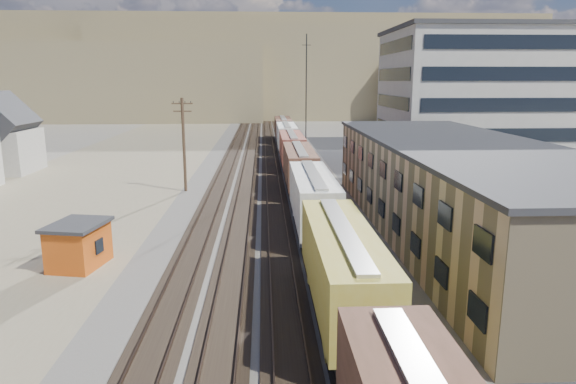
{
  "coord_description": "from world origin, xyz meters",
  "views": [
    {
      "loc": [
        -0.05,
        -12.76,
        11.79
      ],
      "look_at": [
        1.89,
        27.43,
        3.0
      ],
      "focal_mm": 32.0,
      "sensor_mm": 36.0,
      "label": 1
    }
  ],
  "objects_px": {
    "freight_train": "(305,179)",
    "parked_car_blue": "(497,175)",
    "maintenance_shed": "(79,244)",
    "utility_pole_north": "(184,143)"
  },
  "relations": [
    {
      "from": "freight_train",
      "to": "parked_car_blue",
      "type": "height_order",
      "value": "freight_train"
    },
    {
      "from": "maintenance_shed",
      "to": "parked_car_blue",
      "type": "relative_size",
      "value": 0.77
    },
    {
      "from": "freight_train",
      "to": "utility_pole_north",
      "type": "distance_m",
      "value": 14.93
    },
    {
      "from": "freight_train",
      "to": "parked_car_blue",
      "type": "distance_m",
      "value": 26.33
    },
    {
      "from": "utility_pole_north",
      "to": "maintenance_shed",
      "type": "height_order",
      "value": "utility_pole_north"
    },
    {
      "from": "maintenance_shed",
      "to": "parked_car_blue",
      "type": "xyz_separation_m",
      "value": [
        39.35,
        26.19,
        -0.68
      ]
    },
    {
      "from": "freight_train",
      "to": "parked_car_blue",
      "type": "relative_size",
      "value": 20.3
    },
    {
      "from": "utility_pole_north",
      "to": "maintenance_shed",
      "type": "bearing_deg",
      "value": -98.62
    },
    {
      "from": "freight_train",
      "to": "utility_pole_north",
      "type": "relative_size",
      "value": 11.97
    },
    {
      "from": "utility_pole_north",
      "to": "freight_train",
      "type": "bearing_deg",
      "value": -33.34
    }
  ]
}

